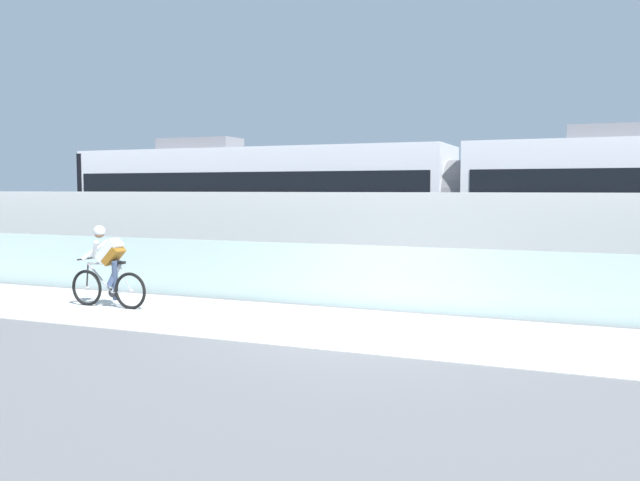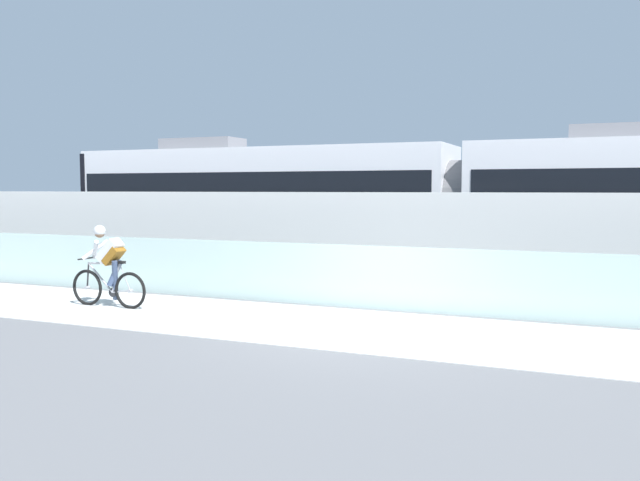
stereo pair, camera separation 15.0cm
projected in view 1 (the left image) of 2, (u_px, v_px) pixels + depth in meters
The scene contains 8 objects.
ground_plane at pixel (363, 329), 11.01m from camera, with size 200.00×200.00×0.00m, color slate.
bike_path_deck at pixel (363, 329), 11.01m from camera, with size 32.00×3.20×0.01m, color silver.
glass_parapet at pixel (394, 278), 12.67m from camera, with size 32.00×0.05×1.23m, color #ADC6C1.
concrete_barrier_wall at pixel (417, 244), 14.29m from camera, with size 32.00×0.36×2.24m, color silver.
tram_rail_near at pixel (440, 281), 16.67m from camera, with size 32.00×0.08×0.01m, color #595654.
tram_rail_far at pixel (451, 274), 18.00m from camera, with size 32.00×0.08×0.01m, color #595654.
tram at pixel (458, 205), 17.08m from camera, with size 22.56×2.54×3.81m.
cyclist_on_bike at pixel (108, 268), 12.91m from camera, with size 1.77×0.58×1.61m.
Camera 1 is at (3.43, -10.33, 2.32)m, focal length 37.32 mm.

